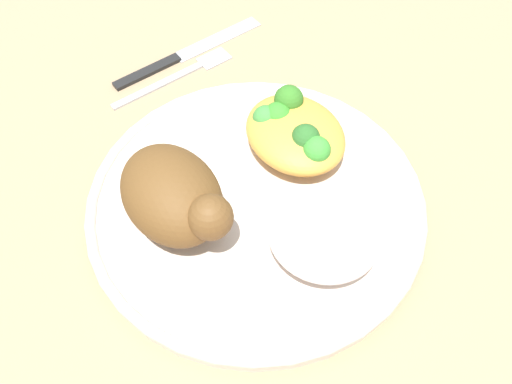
# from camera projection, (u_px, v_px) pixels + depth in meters

# --- Properties ---
(ground_plane) EXTENTS (2.00, 2.00, 0.00)m
(ground_plane) POSITION_uv_depth(u_px,v_px,m) (256.00, 211.00, 0.53)
(ground_plane) COLOR #9C7F5D
(plate) EXTENTS (0.30, 0.30, 0.02)m
(plate) POSITION_uv_depth(u_px,v_px,m) (256.00, 205.00, 0.53)
(plate) COLOR beige
(plate) RESTS_ON ground_plane
(roasted_chicken) EXTENTS (0.11, 0.08, 0.06)m
(roasted_chicken) POSITION_uv_depth(u_px,v_px,m) (175.00, 196.00, 0.48)
(roasted_chicken) COLOR brown
(roasted_chicken) RESTS_ON plate
(rice_pile) EXTENTS (0.10, 0.09, 0.03)m
(rice_pile) POSITION_uv_depth(u_px,v_px,m) (325.00, 232.00, 0.48)
(rice_pile) COLOR white
(rice_pile) RESTS_ON plate
(mac_cheese_with_broccoli) EXTENTS (0.10, 0.09, 0.04)m
(mac_cheese_with_broccoli) POSITION_uv_depth(u_px,v_px,m) (294.00, 131.00, 0.54)
(mac_cheese_with_broccoli) COLOR gold
(mac_cheese_with_broccoli) RESTS_ON plate
(fork) EXTENTS (0.02, 0.14, 0.01)m
(fork) POSITION_uv_depth(u_px,v_px,m) (180.00, 74.00, 0.64)
(fork) COLOR #B2B2B7
(fork) RESTS_ON ground_plane
(knife) EXTENTS (0.03, 0.19, 0.01)m
(knife) POSITION_uv_depth(u_px,v_px,m) (176.00, 57.00, 0.65)
(knife) COLOR black
(knife) RESTS_ON ground_plane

